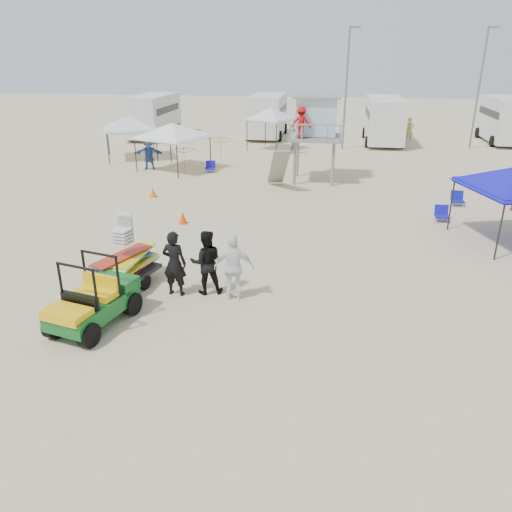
# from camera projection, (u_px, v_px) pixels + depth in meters

# --- Properties ---
(ground) EXTENTS (140.00, 140.00, 0.00)m
(ground) POSITION_uv_depth(u_px,v_px,m) (214.00, 357.00, 11.34)
(ground) COLOR beige
(ground) RESTS_ON ground
(utility_cart) EXTENTS (1.70, 2.57, 1.79)m
(utility_cart) POSITION_uv_depth(u_px,v_px,m) (91.00, 296.00, 12.33)
(utility_cart) COLOR #0E5A1D
(utility_cart) RESTS_ON ground
(surf_trailer) EXTENTS (1.55, 2.28, 1.98)m
(surf_trailer) POSITION_uv_depth(u_px,v_px,m) (128.00, 261.00, 14.47)
(surf_trailer) COLOR black
(surf_trailer) RESTS_ON ground
(man_left) EXTENTS (0.73, 0.52, 1.90)m
(man_left) POSITION_uv_depth(u_px,v_px,m) (174.00, 263.00, 13.93)
(man_left) COLOR black
(man_left) RESTS_ON ground
(man_mid) EXTENTS (1.08, 0.94, 1.88)m
(man_mid) POSITION_uv_depth(u_px,v_px,m) (206.00, 262.00, 14.04)
(man_mid) COLOR black
(man_mid) RESTS_ON ground
(man_right) EXTENTS (1.15, 0.59, 1.88)m
(man_right) POSITION_uv_depth(u_px,v_px,m) (234.00, 267.00, 13.69)
(man_right) COLOR white
(man_right) RESTS_ON ground
(lifeguard_tower) EXTENTS (2.66, 2.66, 4.25)m
(lifeguard_tower) POSITION_uv_depth(u_px,v_px,m) (315.00, 120.00, 25.68)
(lifeguard_tower) COLOR gray
(lifeguard_tower) RESTS_ON ground
(canopy_white_a) EXTENTS (4.18, 4.18, 3.10)m
(canopy_white_a) POSITION_uv_depth(u_px,v_px,m) (172.00, 125.00, 28.26)
(canopy_white_a) COLOR black
(canopy_white_a) RESTS_ON ground
(canopy_white_b) EXTENTS (4.09, 4.09, 3.07)m
(canopy_white_b) POSITION_uv_depth(u_px,v_px,m) (129.00, 118.00, 31.50)
(canopy_white_b) COLOR black
(canopy_white_b) RESTS_ON ground
(canopy_white_c) EXTENTS (3.35, 3.35, 3.29)m
(canopy_white_c) POSITION_uv_depth(u_px,v_px,m) (271.00, 110.00, 34.14)
(canopy_white_c) COLOR black
(canopy_white_c) RESTS_ON ground
(umbrella_a) EXTENTS (2.29, 2.31, 1.61)m
(umbrella_a) POSITION_uv_depth(u_px,v_px,m) (184.00, 161.00, 27.64)
(umbrella_a) COLOR #B03512
(umbrella_a) RESTS_ON ground
(umbrella_b) EXTENTS (2.94, 2.96, 1.94)m
(umbrella_b) POSITION_uv_depth(u_px,v_px,m) (221.00, 153.00, 29.02)
(umbrella_b) COLOR gold
(umbrella_b) RESTS_ON ground
(cone_near) EXTENTS (0.34, 0.34, 0.50)m
(cone_near) POSITION_uv_depth(u_px,v_px,m) (183.00, 218.00, 20.04)
(cone_near) COLOR #FF4708
(cone_near) RESTS_ON ground
(cone_far) EXTENTS (0.34, 0.34, 0.50)m
(cone_far) POSITION_uv_depth(u_px,v_px,m) (153.00, 192.00, 23.67)
(cone_far) COLOR orange
(cone_far) RESTS_ON ground
(beach_chair_a) EXTENTS (0.67, 0.73, 0.64)m
(beach_chair_a) POSITION_uv_depth(u_px,v_px,m) (210.00, 167.00, 28.61)
(beach_chair_a) COLOR #160FA2
(beach_chair_a) RESTS_ON ground
(beach_chair_b) EXTENTS (0.56, 0.59, 0.64)m
(beach_chair_b) POSITION_uv_depth(u_px,v_px,m) (457.00, 198.00, 22.43)
(beach_chair_b) COLOR #0D1496
(beach_chair_b) RESTS_ON ground
(beach_chair_c) EXTENTS (0.54, 0.58, 0.64)m
(beach_chair_c) POSITION_uv_depth(u_px,v_px,m) (442.00, 213.00, 20.35)
(beach_chair_c) COLOR #1410B2
(beach_chair_c) RESTS_ON ground
(rv_far_left) EXTENTS (2.64, 6.80, 3.25)m
(rv_far_left) POSITION_uv_depth(u_px,v_px,m) (153.00, 114.00, 39.77)
(rv_far_left) COLOR silver
(rv_far_left) RESTS_ON ground
(rv_mid_left) EXTENTS (2.65, 6.50, 3.25)m
(rv_mid_left) POSITION_uv_depth(u_px,v_px,m) (267.00, 114.00, 39.86)
(rv_mid_left) COLOR silver
(rv_mid_left) RESTS_ON ground
(rv_mid_right) EXTENTS (2.64, 7.00, 3.25)m
(rv_mid_right) POSITION_uv_depth(u_px,v_px,m) (384.00, 118.00, 37.21)
(rv_mid_right) COLOR silver
(rv_mid_right) RESTS_ON ground
(rv_far_right) EXTENTS (2.64, 6.60, 3.25)m
(rv_far_right) POSITION_uv_depth(u_px,v_px,m) (505.00, 118.00, 37.31)
(rv_far_right) COLOR silver
(rv_far_right) RESTS_ON ground
(light_pole_left) EXTENTS (0.14, 0.14, 8.00)m
(light_pole_left) POSITION_uv_depth(u_px,v_px,m) (346.00, 90.00, 34.07)
(light_pole_left) COLOR slate
(light_pole_left) RESTS_ON ground
(light_pole_right) EXTENTS (0.14, 0.14, 8.00)m
(light_pole_right) POSITION_uv_depth(u_px,v_px,m) (479.00, 90.00, 34.16)
(light_pole_right) COLOR slate
(light_pole_right) RESTS_ON ground
(distant_beachgoers) EXTENTS (19.87, 18.15, 1.85)m
(distant_beachgoers) POSITION_uv_depth(u_px,v_px,m) (296.00, 153.00, 29.25)
(distant_beachgoers) COLOR #B43340
(distant_beachgoers) RESTS_ON ground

